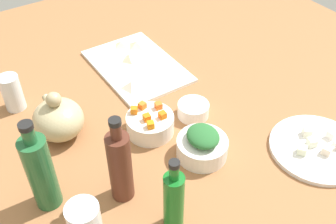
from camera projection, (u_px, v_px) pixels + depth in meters
tabletop at (168, 129)px, 113.79cm from camera, size 190.00×190.00×3.00cm
cutting_board at (137, 66)px, 133.76cm from camera, size 35.86×24.77×1.00cm
plate_tofu at (317, 148)px, 105.27cm from camera, size 25.15×25.15×1.20cm
bowl_greens at (202, 148)px, 102.66cm from camera, size 13.27×13.27×5.21cm
bowl_carrots at (150, 124)px, 109.16cm from camera, size 13.12×13.12×5.47cm
bowl_small_side at (193, 110)px, 114.57cm from camera, size 9.07×9.07×4.19cm
teapot at (58, 119)px, 106.78cm from camera, size 16.19×13.50×14.16cm
bottle_0 at (40, 172)px, 86.45cm from camera, size 6.05×6.05×24.79cm
bottle_1 at (174, 200)px, 83.26cm from camera, size 4.51×4.51×20.52cm
bottle_2 at (120, 166)px, 88.33cm from camera, size 5.37×5.37×23.95cm
drinking_glass_1 at (12, 93)px, 115.02cm from camera, size 5.81×5.81×11.05cm
carrot_cube_0 at (146, 117)px, 105.99cm from camera, size 2.02×2.02×1.80cm
carrot_cube_1 at (162, 115)px, 106.49cm from camera, size 1.83×1.83×1.80cm
carrot_cube_2 at (134, 110)px, 107.97cm from camera, size 2.52×2.52×1.80cm
carrot_cube_3 at (142, 105)px, 109.45cm from camera, size 2.20×2.20×1.80cm
carrot_cube_4 at (158, 106)px, 109.42cm from camera, size 2.08×2.08×1.80cm
carrot_cube_5 at (151, 125)px, 103.67cm from camera, size 2.30×2.30×1.80cm
chopped_greens_mound at (203, 136)px, 99.83cm from camera, size 10.72×9.89×3.31cm
tofu_cube_0 at (327, 151)px, 102.33cm from camera, size 2.79×2.79×2.20cm
tofu_cube_1 at (312, 142)px, 104.55cm from camera, size 2.88×2.88×2.20cm
tofu_cube_2 at (302, 150)px, 102.41cm from camera, size 3.09×3.09×2.20cm
tofu_cube_4 at (307, 132)px, 107.45cm from camera, size 3.10×3.10×2.20cm
tofu_cube_5 at (332, 134)px, 106.76cm from camera, size 2.38×2.38×2.20cm
dumpling_0 at (121, 44)px, 141.55cm from camera, size 4.96×5.09×2.03cm
dumpling_1 at (129, 58)px, 134.52cm from camera, size 4.50×4.11×2.45cm
dumpling_2 at (131, 85)px, 123.34cm from camera, size 6.82×6.80×2.27cm
dumpling_3 at (136, 44)px, 141.03cm from camera, size 6.21×5.85×2.23cm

